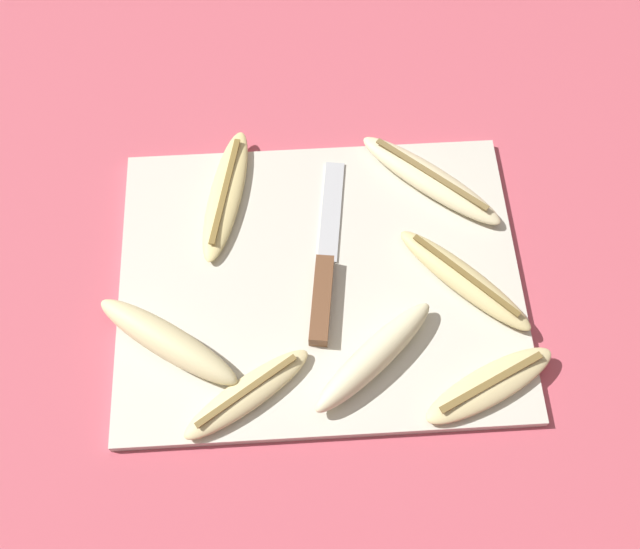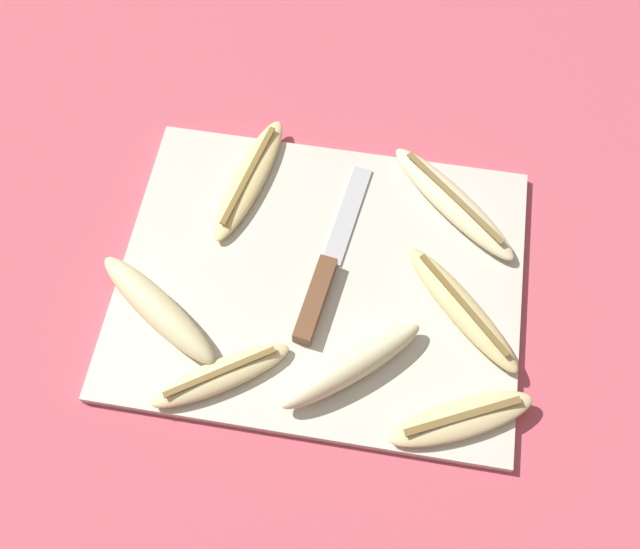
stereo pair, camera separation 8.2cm
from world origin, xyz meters
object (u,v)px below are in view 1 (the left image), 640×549
Objects in this scene: banana_cream_curved at (430,180)px; banana_pale_long at (374,356)px; banana_golden_short at (226,194)px; banana_ripe_center at (247,394)px; knife at (325,281)px; banana_soft_right at (168,341)px; banana_mellow_near at (490,385)px; banana_spotted_left at (464,279)px.

banana_cream_curved is 1.15× the size of banana_pale_long.
banana_golden_short is 1.27× the size of banana_ripe_center.
banana_cream_curved is 0.33m from banana_ripe_center.
knife is 1.44× the size of banana_soft_right.
knife is 0.18m from banana_soft_right.
banana_ripe_center reaches higher than knife.
banana_soft_right is at bearing 172.19° from banana_pale_long.
knife is 1.51× the size of banana_mellow_near.
banana_soft_right reaches higher than banana_cream_curved.
banana_cream_curved is at bearing 51.30° from knife.
banana_soft_right is 0.34m from banana_mellow_near.
banana_pale_long is (0.04, -0.09, 0.01)m from knife.
banana_golden_short is 1.25× the size of banana_pale_long.
banana_pale_long is at bearing -7.81° from banana_soft_right.
banana_spotted_left is (0.15, -0.01, 0.00)m from knife.
banana_ripe_center is at bearing -167.16° from banana_pale_long.
banana_pale_long is at bearing 12.84° from banana_ripe_center.
banana_mellow_near is at bearing -16.90° from banana_pale_long.
banana_soft_right reaches higher than knife.
banana_ripe_center is at bearing -154.22° from banana_spotted_left.
banana_ripe_center is (-0.22, -0.25, -0.00)m from banana_cream_curved.
banana_cream_curved is 0.13m from banana_spotted_left.
banana_golden_short is at bearing 95.06° from banana_ripe_center.
knife is at bearing -136.54° from banana_cream_curved.
banana_cream_curved is at bearing 98.99° from banana_spotted_left.
banana_mellow_near is at bearing -11.09° from banana_soft_right.
banana_spotted_left is 1.04× the size of banana_ripe_center.
banana_cream_curved is (0.30, 0.19, -0.00)m from banana_soft_right.
banana_mellow_near is (0.16, -0.13, 0.00)m from knife.
banana_spotted_left reaches higher than banana_golden_short.
banana_soft_right is (-0.17, -0.06, 0.01)m from knife.
banana_soft_right is 1.11× the size of banana_pale_long.
banana_cream_curved reaches higher than banana_mellow_near.
banana_mellow_near is at bearing -42.61° from banana_golden_short.
knife is 1.39× the size of banana_cream_curved.
banana_cream_curved reaches higher than knife.
banana_spotted_left is at bearing 94.49° from banana_mellow_near.
banana_cream_curved is (0.13, 0.12, 0.00)m from knife.
banana_soft_right is at bearing -170.10° from banana_spotted_left.
banana_cream_curved reaches higher than banana_golden_short.
banana_mellow_near reaches higher than knife.
banana_ripe_center is (-0.09, -0.12, 0.00)m from knife.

